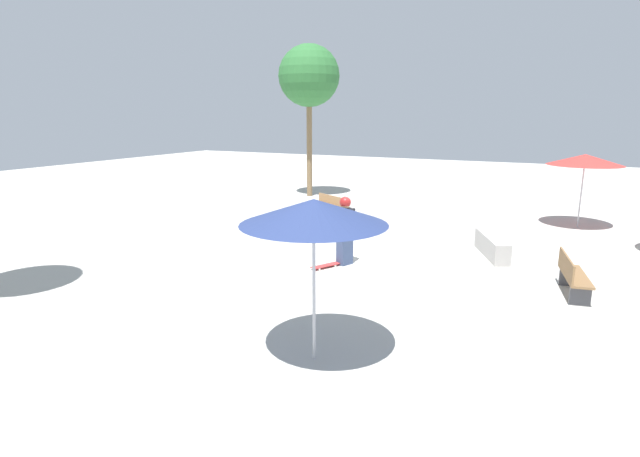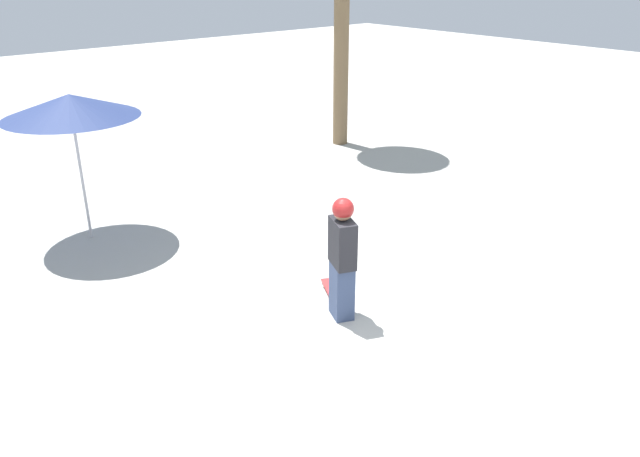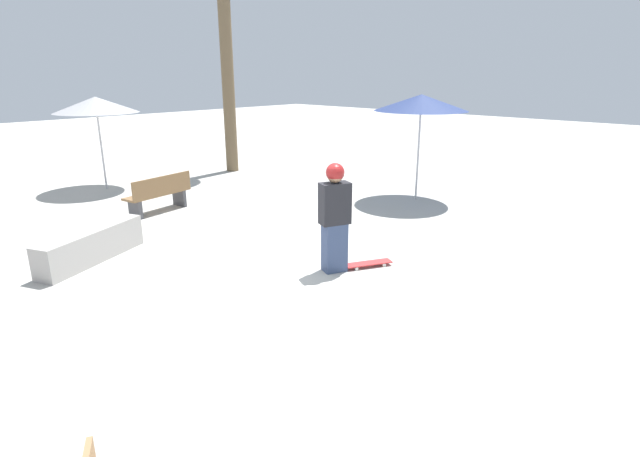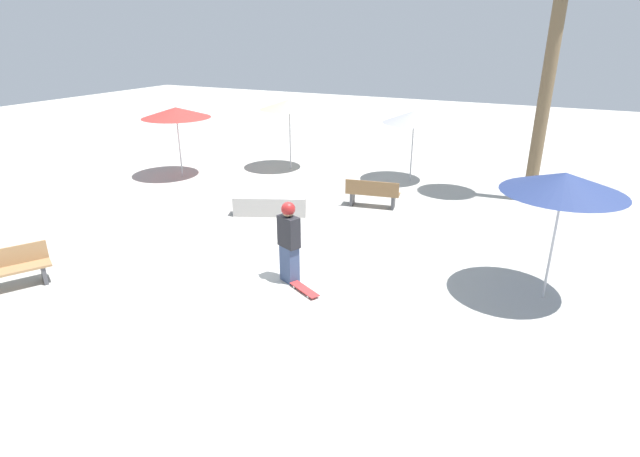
# 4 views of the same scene
# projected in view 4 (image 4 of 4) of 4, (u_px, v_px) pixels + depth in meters

# --- Properties ---
(ground_plane) EXTENTS (60.00, 60.00, 0.00)m
(ground_plane) POSITION_uv_depth(u_px,v_px,m) (268.00, 261.00, 11.51)
(ground_plane) COLOR #B2AFA8
(skater_main) EXTENTS (0.42, 0.53, 1.76)m
(skater_main) POSITION_uv_depth(u_px,v_px,m) (289.00, 239.00, 10.27)
(skater_main) COLOR #38476B
(skater_main) RESTS_ON ground_plane
(skateboard) EXTENTS (0.55, 0.80, 0.07)m
(skateboard) POSITION_uv_depth(u_px,v_px,m) (304.00, 289.00, 10.14)
(skateboard) COLOR red
(skateboard) RESTS_ON ground_plane
(concrete_ledge) EXTENTS (1.19, 2.07, 0.55)m
(concrete_ledge) POSITION_uv_depth(u_px,v_px,m) (270.00, 206.00, 14.29)
(concrete_ledge) COLOR #A8A39E
(concrete_ledge) RESTS_ON ground_plane
(bench_near) EXTENTS (1.61, 1.18, 0.85)m
(bench_near) POSITION_uv_depth(u_px,v_px,m) (7.00, 270.00, 10.14)
(bench_near) COLOR #47474C
(bench_near) RESTS_ON ground_plane
(bench_far) EXTENTS (0.71, 1.65, 0.85)m
(bench_far) POSITION_uv_depth(u_px,v_px,m) (372.00, 194.00, 14.88)
(bench_far) COLOR #47474C
(bench_far) RESTS_ON ground_plane
(shade_umbrella_tan) EXTENTS (2.21, 2.21, 2.61)m
(shade_umbrella_tan) POSITION_uv_depth(u_px,v_px,m) (289.00, 104.00, 18.32)
(shade_umbrella_tan) COLOR #B7B7BC
(shade_umbrella_tan) RESTS_ON ground_plane
(shade_umbrella_grey) EXTENTS (2.15, 2.15, 2.45)m
(shade_umbrella_grey) POSITION_uv_depth(u_px,v_px,m) (414.00, 117.00, 16.82)
(shade_umbrella_grey) COLOR #B7B7BC
(shade_umbrella_grey) RESTS_ON ground_plane
(shade_umbrella_red) EXTENTS (2.40, 2.40, 2.48)m
(shade_umbrella_red) POSITION_uv_depth(u_px,v_px,m) (176.00, 113.00, 17.39)
(shade_umbrella_red) COLOR #B7B7BC
(shade_umbrella_red) RESTS_ON ground_plane
(shade_umbrella_navy) EXTENTS (2.23, 2.23, 2.57)m
(shade_umbrella_navy) POSITION_uv_depth(u_px,v_px,m) (564.00, 183.00, 9.09)
(shade_umbrella_navy) COLOR #B7B7BC
(shade_umbrella_navy) RESTS_ON ground_plane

